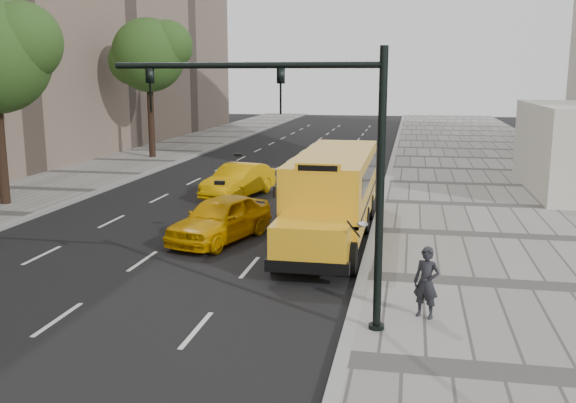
% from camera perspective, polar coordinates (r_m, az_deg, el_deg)
% --- Properties ---
extents(ground, '(140.00, 140.00, 0.00)m').
position_cam_1_polar(ground, '(25.08, -6.14, -2.21)').
color(ground, black).
rests_on(ground, ground).
extents(sidewalk_museum, '(12.00, 140.00, 0.15)m').
position_cam_1_polar(sidewalk_museum, '(24.47, 21.88, -3.14)').
color(sidewalk_museum, gray).
rests_on(sidewalk_museum, ground).
extents(curb_museum, '(0.30, 140.00, 0.15)m').
position_cam_1_polar(curb_museum, '(24.03, 7.69, -2.66)').
color(curb_museum, gray).
rests_on(curb_museum, ground).
extents(curb_far, '(0.30, 140.00, 0.15)m').
position_cam_1_polar(curb_far, '(28.42, -21.76, -1.21)').
color(curb_far, gray).
rests_on(curb_far, ground).
extents(tree_c, '(5.58, 4.96, 9.57)m').
position_cam_1_polar(tree_c, '(45.48, -12.19, 12.65)').
color(tree_c, black).
rests_on(tree_c, ground).
extents(school_bus, '(2.96, 11.56, 3.19)m').
position_cam_1_polar(school_bus, '(23.49, 4.10, 1.30)').
color(school_bus, gold).
rests_on(school_bus, ground).
extents(taxi_near, '(3.18, 5.09, 1.62)m').
position_cam_1_polar(taxi_near, '(22.77, -6.03, -1.50)').
color(taxi_near, '#DF9D02').
rests_on(taxi_near, ground).
extents(taxi_far, '(2.78, 5.03, 1.57)m').
position_cam_1_polar(taxi_far, '(30.93, -4.42, 1.86)').
color(taxi_far, '#DF9D02').
rests_on(taxi_far, ground).
extents(pedestrian, '(0.74, 0.63, 1.71)m').
position_cam_1_polar(pedestrian, '(15.52, 12.20, -7.05)').
color(pedestrian, black).
rests_on(pedestrian, sidewalk_museum).
extents(traffic_signal, '(6.18, 0.36, 6.40)m').
position_cam_1_polar(traffic_signal, '(14.07, 2.54, 4.23)').
color(traffic_signal, black).
rests_on(traffic_signal, ground).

